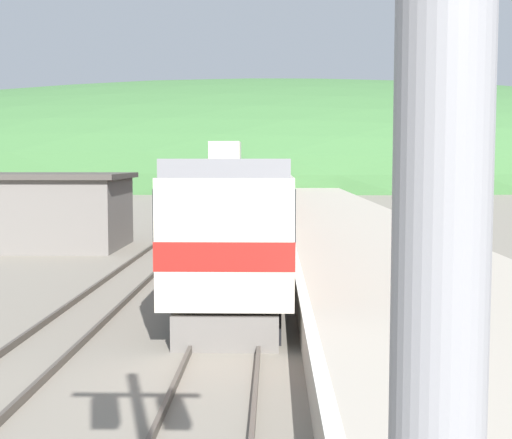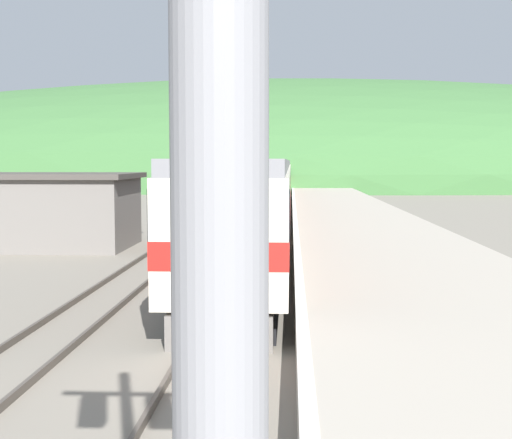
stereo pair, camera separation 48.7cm
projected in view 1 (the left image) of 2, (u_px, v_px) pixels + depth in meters
The scene contains 10 objects.
track_main at pixel (262, 204), 64.95m from camera, with size 1.52×180.00×0.16m.
track_siding at pixel (220, 204), 65.04m from camera, with size 1.51×180.00×0.16m.
platform at pixel (339, 218), 44.87m from camera, with size 7.12×140.00×0.86m.
distant_hills at pixel (268, 183), 132.15m from camera, with size 214.93×96.72×36.75m.
station_shed at pixel (46, 210), 32.87m from camera, with size 7.52×5.90×3.46m.
express_train_lead_car at pixel (244, 213), 24.64m from camera, with size 2.97×20.36×4.43m.
carriage_second at pixel (258, 188), 47.06m from camera, with size 2.96×22.41×4.07m.
carriage_third at pixel (263, 179), 70.27m from camera, with size 2.96×22.41×4.07m.
carriage_fourth at pixel (266, 175), 93.47m from camera, with size 2.96×22.41×4.07m.
carriage_fifth at pixel (267, 172), 116.68m from camera, with size 2.96×22.41×4.07m.
Camera 1 is at (1.02, 5.16, 4.02)m, focal length 50.00 mm.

